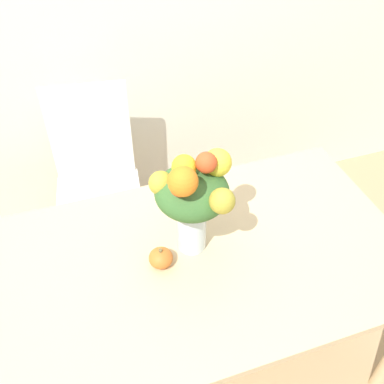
% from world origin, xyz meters
% --- Properties ---
extents(ground_plane, '(12.00, 12.00, 0.00)m').
position_xyz_m(ground_plane, '(0.00, 0.00, 0.00)').
color(ground_plane, tan).
extents(dining_table, '(1.54, 0.90, 0.73)m').
position_xyz_m(dining_table, '(0.00, 0.00, 0.65)').
color(dining_table, '#D1B284').
rests_on(dining_table, ground_plane).
extents(flower_vase, '(0.28, 0.29, 0.45)m').
position_xyz_m(flower_vase, '(-0.01, 0.06, 0.99)').
color(flower_vase, silver).
rests_on(flower_vase, dining_table).
extents(pumpkin, '(0.09, 0.09, 0.08)m').
position_xyz_m(pumpkin, '(-0.15, 0.02, 0.77)').
color(pumpkin, orange).
rests_on(pumpkin, dining_table).
extents(dining_chair_near_window, '(0.48, 0.48, 1.01)m').
position_xyz_m(dining_chair_near_window, '(-0.27, 0.79, 0.52)').
color(dining_chair_near_window, white).
rests_on(dining_chair_near_window, ground_plane).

